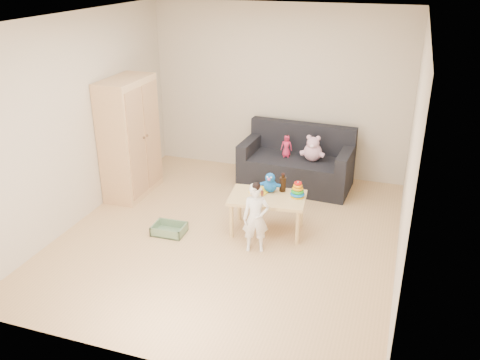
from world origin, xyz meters
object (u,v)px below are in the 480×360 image
(play_table, at_px, (267,214))
(toddler, at_px, (256,219))
(wardrobe, at_px, (130,138))
(sofa, at_px, (296,172))

(play_table, distance_m, toddler, 0.50)
(wardrobe, height_order, toddler, wardrobe)
(wardrobe, xyz_separation_m, sofa, (2.19, 0.98, -0.62))
(wardrobe, bearing_deg, toddler, -24.18)
(wardrobe, bearing_deg, play_table, -12.99)
(sofa, bearing_deg, wardrobe, -152.89)
(sofa, bearing_deg, play_table, -87.95)
(wardrobe, relative_size, toddler, 2.05)
(sofa, height_order, play_table, play_table)
(sofa, relative_size, play_table, 1.75)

